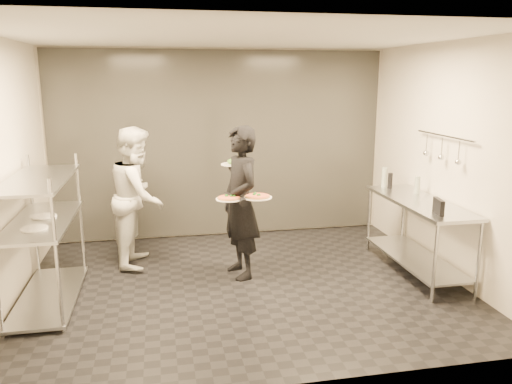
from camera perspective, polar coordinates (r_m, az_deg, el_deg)
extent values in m
cube|color=black|center=(5.96, -1.44, -10.55)|extent=(5.00, 4.00, 0.00)
cube|color=silver|center=(5.48, -1.61, 17.37)|extent=(5.00, 4.00, 0.00)
cube|color=beige|center=(7.51, -4.07, 5.45)|extent=(5.00, 0.00, 2.80)
cube|color=beige|center=(3.64, 3.73, -2.64)|extent=(5.00, 0.00, 2.80)
cube|color=beige|center=(5.71, -27.12, 1.66)|extent=(0.00, 4.00, 2.80)
cube|color=beige|center=(6.45, 20.99, 3.38)|extent=(0.00, 4.00, 2.80)
cube|color=silver|center=(7.48, -4.04, 5.42)|extent=(4.90, 0.04, 2.74)
cylinder|color=#B0B2B7|center=(6.55, -24.08, -2.58)|extent=(0.04, 0.04, 1.50)
cylinder|color=#B0B2B7|center=(5.00, -21.84, -7.03)|extent=(0.04, 0.04, 1.50)
cylinder|color=#B0B2B7|center=(6.45, -19.40, -2.42)|extent=(0.04, 0.04, 1.50)
cube|color=#A3A7AD|center=(6.00, -22.51, -10.90)|extent=(0.60, 1.60, 0.03)
cube|color=#A3A7AD|center=(5.73, -23.24, -3.07)|extent=(0.60, 1.60, 0.03)
cube|color=#A3A7AD|center=(5.63, -23.65, 1.34)|extent=(0.60, 1.60, 0.03)
cylinder|color=white|center=(5.39, -24.02, -3.83)|extent=(0.26, 0.26, 0.01)
cylinder|color=white|center=(5.82, -23.07, -2.57)|extent=(0.26, 0.26, 0.01)
cylinder|color=#B0B2B7|center=(5.68, 19.76, -7.69)|extent=(0.04, 0.04, 0.90)
cylinder|color=#B0B2B7|center=(7.13, 12.76, -3.06)|extent=(0.04, 0.04, 0.90)
cylinder|color=#B0B2B7|center=(5.95, 24.10, -7.11)|extent=(0.04, 0.04, 0.90)
cylinder|color=#B0B2B7|center=(7.35, 16.48, -2.80)|extent=(0.04, 0.04, 0.90)
cube|color=#A3A7AD|center=(6.59, 17.74, -7.17)|extent=(0.57, 1.71, 0.03)
cube|color=#A3A7AD|center=(6.38, 18.19, -1.08)|extent=(0.60, 1.80, 0.04)
cylinder|color=#B0B2B7|center=(6.38, 20.74, 6.03)|extent=(0.02, 1.20, 0.02)
cylinder|color=#B0B2B7|center=(6.09, 22.20, 4.38)|extent=(0.01, 0.01, 0.22)
sphere|color=#B0B2B7|center=(6.11, 22.09, 3.18)|extent=(0.07, 0.07, 0.07)
cylinder|color=#B0B2B7|center=(6.39, 20.50, 4.87)|extent=(0.01, 0.01, 0.22)
sphere|color=#B0B2B7|center=(6.40, 20.41, 3.72)|extent=(0.07, 0.07, 0.07)
cylinder|color=#B0B2B7|center=(6.68, 18.95, 5.32)|extent=(0.01, 0.01, 0.22)
sphere|color=#B0B2B7|center=(6.70, 18.86, 4.22)|extent=(0.07, 0.07, 0.07)
imported|color=black|center=(5.96, -1.79, -1.24)|extent=(0.59, 0.76, 1.83)
imported|color=silver|center=(6.55, -13.36, -0.50)|extent=(0.79, 0.95, 1.78)
cylinder|color=white|center=(5.72, -3.10, -0.81)|extent=(0.30, 0.30, 0.01)
cylinder|color=#A9723D|center=(5.71, -3.10, -0.69)|extent=(0.27, 0.27, 0.02)
cylinder|color=red|center=(5.71, -3.10, -0.59)|extent=(0.24, 0.24, 0.01)
sphere|color=#165112|center=(5.71, -3.11, -0.51)|extent=(0.04, 0.04, 0.04)
cylinder|color=white|center=(5.80, 0.17, -0.62)|extent=(0.34, 0.34, 0.01)
cylinder|color=#A9723D|center=(5.80, 0.17, -0.51)|extent=(0.30, 0.30, 0.02)
cylinder|color=red|center=(5.80, 0.17, -0.41)|extent=(0.26, 0.26, 0.01)
sphere|color=#165112|center=(5.79, 0.17, -0.33)|extent=(0.04, 0.04, 0.04)
cylinder|color=white|center=(6.17, -2.68, 3.18)|extent=(0.29, 0.29, 0.01)
ellipsoid|color=#2C6118|center=(6.17, -2.69, 3.50)|extent=(0.13, 0.13, 0.07)
cube|color=black|center=(5.79, 20.14, -1.57)|extent=(0.09, 0.24, 0.17)
cylinder|color=gray|center=(7.00, 14.45, 1.65)|extent=(0.08, 0.08, 0.27)
cylinder|color=gray|center=(6.71, 17.95, 0.76)|extent=(0.07, 0.07, 0.22)
cylinder|color=black|center=(6.93, 15.08, 1.25)|extent=(0.06, 0.06, 0.21)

